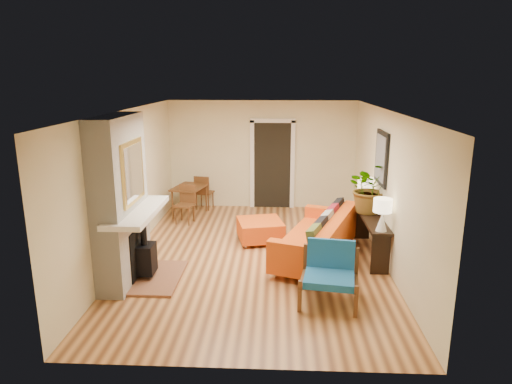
% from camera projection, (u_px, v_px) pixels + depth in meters
% --- Properties ---
extents(room_shell, '(6.50, 6.50, 6.50)m').
position_uv_depth(room_shell, '(287.00, 162.00, 10.44)').
color(room_shell, tan).
rests_on(room_shell, ground).
extents(fireplace, '(1.09, 1.68, 2.60)m').
position_uv_depth(fireplace, '(123.00, 204.00, 7.04)').
color(fireplace, white).
rests_on(fireplace, ground).
extents(sofa, '(1.71, 2.49, 0.91)m').
position_uv_depth(sofa, '(321.00, 238.00, 7.98)').
color(sofa, silver).
rests_on(sofa, ground).
extents(ottoman, '(0.99, 0.99, 0.42)m').
position_uv_depth(ottoman, '(260.00, 229.00, 8.94)').
color(ottoman, silver).
rests_on(ottoman, ground).
extents(blue_chair, '(0.92, 0.90, 0.85)m').
position_uv_depth(blue_chair, '(330.00, 270.00, 6.56)').
color(blue_chair, brown).
rests_on(blue_chair, ground).
extents(dining_table, '(0.90, 1.60, 0.84)m').
position_uv_depth(dining_table, '(192.00, 192.00, 10.52)').
color(dining_table, brown).
rests_on(dining_table, ground).
extents(console_table, '(0.34, 1.85, 0.72)m').
position_uv_depth(console_table, '(371.00, 224.00, 8.17)').
color(console_table, black).
rests_on(console_table, ground).
extents(lamp_near, '(0.30, 0.30, 0.54)m').
position_uv_depth(lamp_near, '(382.00, 211.00, 7.31)').
color(lamp_near, white).
rests_on(lamp_near, console_table).
extents(lamp_far, '(0.30, 0.30, 0.54)m').
position_uv_depth(lamp_far, '(365.00, 188.00, 8.77)').
color(lamp_far, white).
rests_on(lamp_far, console_table).
extents(houseplant, '(1.02, 0.94, 0.95)m').
position_uv_depth(houseplant, '(370.00, 187.00, 8.26)').
color(houseplant, '#1E5919').
rests_on(houseplant, console_table).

